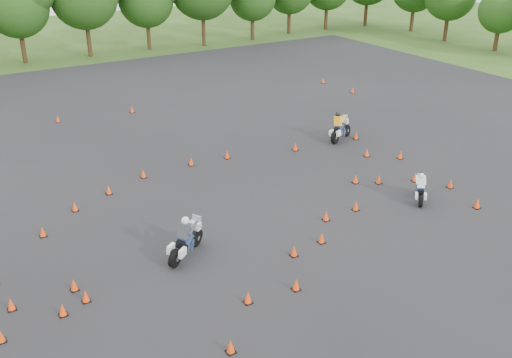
{
  "coord_description": "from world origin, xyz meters",
  "views": [
    {
      "loc": [
        -12.88,
        -17.13,
        12.44
      ],
      "look_at": [
        0.0,
        4.0,
        1.2
      ],
      "focal_mm": 40.0,
      "sensor_mm": 36.0,
      "label": 1
    }
  ],
  "objects": [
    {
      "name": "asphalt_pad",
      "position": [
        0.0,
        6.0,
        0.01
      ],
      "size": [
        62.0,
        62.0,
        0.0
      ],
      "primitive_type": "plane",
      "color": "black",
      "rests_on": "ground"
    },
    {
      "name": "treeline",
      "position": [
        1.96,
        35.14,
        4.5
      ],
      "size": [
        86.84,
        31.99,
        10.66
      ],
      "color": "#1E4112",
      "rests_on": "ground"
    },
    {
      "name": "rider_yellow",
      "position": [
        8.98,
        8.53,
        0.92
      ],
      "size": [
        2.45,
        1.65,
        1.82
      ],
      "primitive_type": null,
      "rotation": [
        0.0,
        0.0,
        0.43
      ],
      "color": "yellow",
      "rests_on": "ground"
    },
    {
      "name": "rider_white",
      "position": [
        6.87,
        -0.05,
        0.75
      ],
      "size": [
        1.75,
        1.83,
        1.5
      ],
      "primitive_type": null,
      "rotation": [
        0.0,
        0.0,
        0.83
      ],
      "color": "white",
      "rests_on": "ground"
    },
    {
      "name": "ground",
      "position": [
        0.0,
        0.0,
        0.0
      ],
      "size": [
        140.0,
        140.0,
        0.0
      ],
      "primitive_type": "plane",
      "color": "#2D5119",
      "rests_on": "ground"
    },
    {
      "name": "rider_grey",
      "position": [
        -5.0,
        1.31,
        0.97
      ],
      "size": [
        2.47,
        2.07,
        1.92
      ],
      "primitive_type": null,
      "rotation": [
        0.0,
        0.0,
        0.62
      ],
      "color": "#37393D",
      "rests_on": "ground"
    },
    {
      "name": "traffic_cones",
      "position": [
        -0.72,
        4.78,
        0.23
      ],
      "size": [
        32.88,
        32.88,
        0.45
      ],
      "color": "#FF410A",
      "rests_on": "asphalt_pad"
    }
  ]
}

